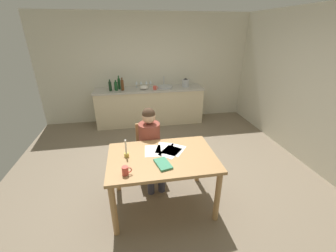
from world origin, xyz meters
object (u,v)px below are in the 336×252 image
object	(u,v)px
coffee_mug	(126,171)
sink_unit	(165,87)
person_seated	(151,142)
bottle_sauce	(122,85)
dining_table	(162,163)
wine_glass_back_right	(136,83)
wine_glass_near_sink	(151,82)
bottle_oil	(110,86)
wine_glass_by_kettle	(146,83)
candlestick	(126,152)
mixing_bowl	(144,87)
stovetop_kettle	(186,83)
teacup_on_counter	(155,88)
wine_glass_back_left	(141,83)
bottle_wine_red	(119,84)
book_magazine	(163,164)
bottle_vinegar	(116,86)
chair_at_table	(149,148)

from	to	relation	value
coffee_mug	sink_unit	distance (m)	3.32
person_seated	bottle_sauce	world-z (taller)	same
dining_table	wine_glass_back_right	xyz separation A→B (m)	(-0.17, 3.02, 0.35)
person_seated	wine_glass_near_sink	xyz separation A→B (m)	(0.27, 2.48, 0.33)
coffee_mug	bottle_oil	xyz separation A→B (m)	(-0.34, 3.07, 0.20)
wine_glass_by_kettle	coffee_mug	bearing A→B (deg)	-98.95
coffee_mug	candlestick	bearing A→B (deg)	88.30
mixing_bowl	stovetop_kettle	xyz separation A→B (m)	(1.04, 0.08, 0.05)
wine_glass_by_kettle	teacup_on_counter	distance (m)	0.35
wine_glass_by_kettle	wine_glass_back_left	size ratio (longest dim) A/B	1.00
coffee_mug	bottle_wine_red	distance (m)	3.21
bottle_sauce	mixing_bowl	xyz separation A→B (m)	(0.50, 0.00, -0.08)
wine_glass_by_kettle	wine_glass_back_right	world-z (taller)	same
sink_unit	wine_glass_near_sink	xyz separation A→B (m)	(-0.34, 0.15, 0.09)
book_magazine	wine_glass_back_right	bearing A→B (deg)	78.86
person_seated	book_magazine	bearing A→B (deg)	-84.24
candlestick	bottle_vinegar	distance (m)	2.75
mixing_bowl	bottle_oil	bearing A→B (deg)	-178.70
bottle_oil	dining_table	bearing A→B (deg)	-74.23
coffee_mug	bottle_vinegar	world-z (taller)	bottle_vinegar
person_seated	wine_glass_by_kettle	world-z (taller)	person_seated
person_seated	bottle_vinegar	bearing A→B (deg)	104.00
sink_unit	wine_glass_back_right	bearing A→B (deg)	167.99
dining_table	teacup_on_counter	world-z (taller)	teacup_on_counter
dining_table	bottle_wine_red	size ratio (longest dim) A/B	4.23
bottle_sauce	wine_glass_back_left	distance (m)	0.50
sink_unit	bottle_vinegar	bearing A→B (deg)	-176.39
wine_glass_by_kettle	dining_table	bearing A→B (deg)	-91.39
dining_table	mixing_bowl	xyz separation A→B (m)	(-0.01, 2.80, 0.29)
wine_glass_back_right	sink_unit	bearing A→B (deg)	-12.01
person_seated	stovetop_kettle	xyz separation A→B (m)	(1.13, 2.33, 0.32)
candlestick	sink_unit	xyz separation A→B (m)	(0.95, 2.81, 0.10)
wine_glass_by_kettle	teacup_on_counter	world-z (taller)	wine_glass_by_kettle
chair_at_table	mixing_bowl	distance (m)	2.15
sink_unit	wine_glass_by_kettle	distance (m)	0.47
book_magazine	mixing_bowl	size ratio (longest dim) A/B	1.26
sink_unit	wine_glass_back_right	xyz separation A→B (m)	(-0.69, 0.15, 0.09)
wine_glass_near_sink	mixing_bowl	bearing A→B (deg)	-128.66
bottle_sauce	wine_glass_near_sink	bearing A→B (deg)	18.68
stovetop_kettle	bottle_vinegar	bearing A→B (deg)	-177.64
person_seated	sink_unit	world-z (taller)	person_seated
coffee_mug	candlestick	size ratio (longest dim) A/B	0.47
chair_at_table	stovetop_kettle	xyz separation A→B (m)	(1.14, 2.18, 0.50)
bottle_oil	chair_at_table	bearing A→B (deg)	-71.98
chair_at_table	candlestick	size ratio (longest dim) A/B	3.75
teacup_on_counter	wine_glass_near_sink	bearing A→B (deg)	103.01
coffee_mug	wine_glass_near_sink	world-z (taller)	wine_glass_near_sink
bottle_wine_red	sink_unit	bearing A→B (deg)	-1.66
stovetop_kettle	wine_glass_back_right	xyz separation A→B (m)	(-1.21, 0.15, 0.01)
candlestick	mixing_bowl	world-z (taller)	candlestick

